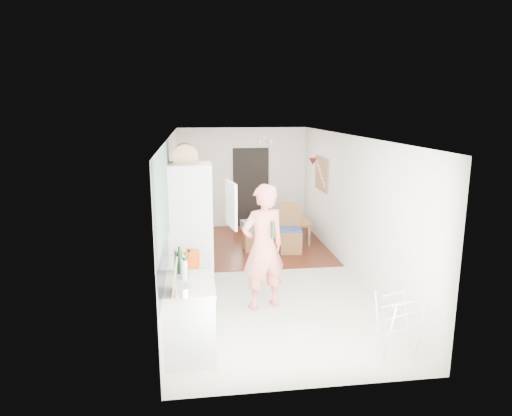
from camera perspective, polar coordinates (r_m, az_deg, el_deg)
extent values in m
cube|color=beige|center=(8.42, 0.94, -8.27)|extent=(3.20, 7.00, 0.01)
cube|color=#602814|center=(10.16, -0.63, -4.57)|extent=(3.20, 3.30, 0.01)
cube|color=slate|center=(5.91, -11.44, 1.17)|extent=(0.02, 3.00, 1.30)
cube|color=black|center=(5.57, -11.43, -7.03)|extent=(0.02, 1.90, 0.50)
cube|color=black|center=(11.53, -0.65, 2.56)|extent=(0.90, 0.04, 2.00)
cube|color=silver|center=(5.83, -8.24, -13.65)|extent=(0.60, 0.90, 0.86)
cube|color=beige|center=(5.64, -8.39, -9.45)|extent=(0.62, 0.92, 0.06)
cube|color=silver|center=(6.51, -8.20, -10.67)|extent=(0.60, 0.60, 0.88)
cube|color=silver|center=(6.34, -8.33, -6.85)|extent=(0.60, 0.60, 0.04)
cube|color=silver|center=(7.26, -8.07, -2.89)|extent=(0.66, 0.66, 2.15)
cube|color=silver|center=(6.88, -3.11, 0.43)|extent=(0.14, 0.56, 0.70)
cube|color=white|center=(7.16, -5.70, 0.85)|extent=(0.02, 0.52, 0.66)
cube|color=tan|center=(10.18, 8.20, 4.25)|extent=(0.03, 0.90, 0.70)
cube|color=olive|center=(10.17, 8.12, 4.25)|extent=(0.00, 0.94, 0.74)
cone|color=maroon|center=(10.76, 7.09, 5.80)|extent=(0.18, 0.18, 0.16)
imported|color=#EF7D6C|center=(6.74, 0.92, -3.52)|extent=(0.95, 0.77, 2.25)
imported|color=olive|center=(10.55, 4.13, -2.75)|extent=(0.70, 1.26, 0.44)
cube|color=slate|center=(9.59, -0.50, -2.20)|extent=(0.48, 0.48, 0.18)
cylinder|color=#D03500|center=(6.26, -8.35, -6.11)|extent=(0.34, 0.34, 0.17)
cylinder|color=silver|center=(5.26, -9.20, -10.19)|extent=(0.22, 0.22, 0.11)
cylinder|color=#153D18|center=(6.60, 2.10, -2.75)|extent=(0.06, 0.06, 0.26)
cylinder|color=#153D18|center=(5.70, -8.77, -7.43)|extent=(0.07, 0.07, 0.28)
cylinder|color=#153D18|center=(5.88, -9.53, -6.76)|extent=(0.07, 0.07, 0.29)
cylinder|color=silver|center=(5.71, -8.94, -7.58)|extent=(0.12, 0.12, 0.24)
cylinder|color=tan|center=(6.10, -9.03, -6.48)|extent=(0.06, 0.06, 0.20)
cylinder|color=tan|center=(5.98, -9.87, -6.72)|extent=(0.08, 0.08, 0.23)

